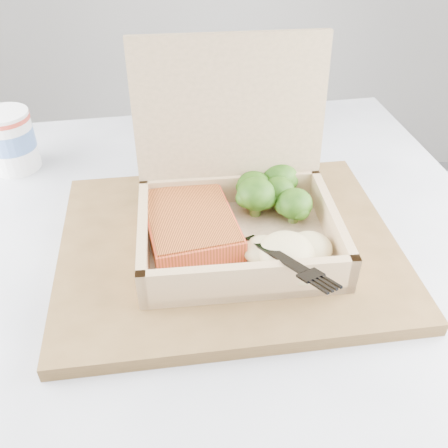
{
  "coord_description": "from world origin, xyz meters",
  "views": [
    {
      "loc": [
        -0.31,
        0.14,
        1.11
      ],
      "look_at": [
        -0.32,
        0.57,
        0.77
      ],
      "focal_mm": 40.0,
      "sensor_mm": 36.0,
      "label": 1
    }
  ],
  "objects_px": {
    "cafe_table": "(199,357)",
    "serving_tray": "(228,246)",
    "paper_cup": "(10,139)",
    "takeout_container": "(236,195)"
  },
  "relations": [
    {
      "from": "cafe_table",
      "to": "takeout_container",
      "type": "height_order",
      "value": "takeout_container"
    },
    {
      "from": "takeout_container",
      "to": "paper_cup",
      "type": "relative_size",
      "value": 2.77
    },
    {
      "from": "cafe_table",
      "to": "serving_tray",
      "type": "relative_size",
      "value": 2.35
    },
    {
      "from": "paper_cup",
      "to": "takeout_container",
      "type": "bearing_deg",
      "value": -26.99
    },
    {
      "from": "cafe_table",
      "to": "paper_cup",
      "type": "height_order",
      "value": "paper_cup"
    },
    {
      "from": "takeout_container",
      "to": "paper_cup",
      "type": "distance_m",
      "value": 0.36
    },
    {
      "from": "serving_tray",
      "to": "takeout_container",
      "type": "relative_size",
      "value": 1.59
    },
    {
      "from": "serving_tray",
      "to": "paper_cup",
      "type": "distance_m",
      "value": 0.36
    },
    {
      "from": "serving_tray",
      "to": "paper_cup",
      "type": "xyz_separation_m",
      "value": [
        -0.31,
        0.18,
        0.04
      ]
    },
    {
      "from": "serving_tray",
      "to": "takeout_container",
      "type": "xyz_separation_m",
      "value": [
        0.01,
        0.02,
        0.06
      ]
    }
  ]
}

